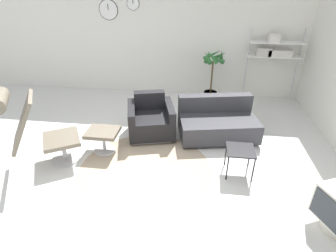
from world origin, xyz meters
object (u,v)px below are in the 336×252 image
Objects in this scene: potted_plant at (212,77)px; armchair_red at (151,120)px; couch_low at (217,123)px; ottoman at (103,136)px; lounge_chair at (31,123)px; side_table at (240,152)px; shelf_unit at (274,50)px.

armchair_red is at bearing -124.03° from potted_plant.
armchair_red is at bearing -6.64° from couch_low.
ottoman is at bearing -127.78° from potted_plant.
lounge_chair is 1.95m from armchair_red.
lounge_chair is 3.02m from side_table.
ottoman is 2.17m from side_table.
couch_low is 2.33m from shelf_unit.
lounge_chair is 1.07m from ottoman.
lounge_chair reaches higher than side_table.
shelf_unit reaches higher than side_table.
lounge_chair is 0.83× the size of couch_low.
potted_plant is at bearing -138.77° from armchair_red.
potted_plant reaches higher than couch_low.
ottoman is 0.40× the size of potted_plant.
lounge_chair is at bearing 13.39° from couch_low.
ottoman is at bearing 10.57° from couch_low.
side_table reaches higher than ottoman.
armchair_red is at bearing -141.83° from shelf_unit.
lounge_chair is 0.76× the size of shelf_unit.
lounge_chair is at bearing -176.34° from side_table.
potted_plant is 0.78× the size of shelf_unit.
shelf_unit reaches higher than couch_low.
armchair_red is 0.65× the size of couch_low.
armchair_red is (0.67, 0.65, -0.02)m from ottoman.
armchair_red is 2.01m from potted_plant.
side_table is at bearing 132.24° from armchair_red.
potted_plant is (1.78, 2.30, 0.31)m from ottoman.
side_table is (1.48, -0.96, 0.09)m from armchair_red.
potted_plant is at bearing -169.72° from shelf_unit.
shelf_unit is (1.28, 0.23, 0.59)m from potted_plant.
ottoman is 0.34× the size of couch_low.
couch_low is at bearing -123.85° from shelf_unit.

